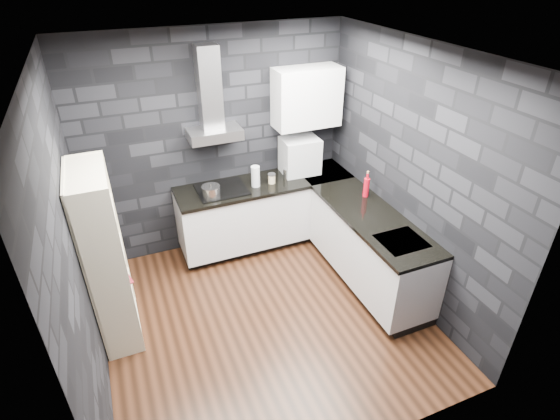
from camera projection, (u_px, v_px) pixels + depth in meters
ground at (266, 317)px, 4.66m from camera, size 3.20×3.20×0.00m
ceiling at (260, 54)px, 3.26m from camera, size 3.20×3.20×0.00m
wall_back at (216, 144)px, 5.25m from camera, size 3.20×0.05×2.70m
wall_front at (357, 334)px, 2.68m from camera, size 3.20×0.05×2.70m
wall_left at (70, 249)px, 3.43m from camera, size 0.05×3.20×2.70m
wall_right at (411, 177)px, 4.49m from camera, size 0.05×3.20×2.70m
toekick_back at (265, 237)px, 5.86m from camera, size 2.18×0.50×0.10m
toekick_right at (369, 276)px, 5.15m from camera, size 0.50×1.78×0.10m
counter_back_cab at (265, 211)px, 5.60m from camera, size 2.20×0.60×0.76m
counter_right_cab at (370, 248)px, 4.92m from camera, size 0.60×1.80×0.76m
counter_back_top at (265, 184)px, 5.39m from camera, size 2.20×0.62×0.04m
counter_right_top at (373, 218)px, 4.71m from camera, size 0.62×1.80×0.04m
counter_corner_top at (322, 172)px, 5.66m from camera, size 0.62×0.62×0.04m
hood_body at (215, 134)px, 4.97m from camera, size 0.60×0.34×0.12m
hood_chimney at (209, 88)px, 4.76m from camera, size 0.24×0.20×0.90m
upper_cabinet at (307, 97)px, 5.19m from camera, size 0.80×0.35×0.70m
cooktop at (222, 189)px, 5.20m from camera, size 0.58×0.50×0.01m
sink_rim at (402, 241)px, 4.31m from camera, size 0.44×0.40×0.01m
pot at (211, 192)px, 5.01m from camera, size 0.26×0.26×0.12m
glass_vase at (256, 176)px, 5.23m from camera, size 0.11×0.11×0.26m
storage_jar at (272, 179)px, 5.33m from camera, size 0.12×0.12×0.11m
utensil_crock at (287, 173)px, 5.45m from camera, size 0.11×0.11×0.12m
appliance_garage at (300, 156)px, 5.51m from camera, size 0.48×0.38×0.46m
red_bottle at (366, 188)px, 5.02m from camera, size 0.07×0.07×0.23m
bookshelf at (106, 258)px, 4.06m from camera, size 0.56×0.86×1.80m
fruit_bowl at (105, 258)px, 4.00m from camera, size 0.24×0.24×0.05m
book_red at (111, 275)px, 4.36m from camera, size 0.17×0.06×0.23m
book_second at (108, 271)px, 4.38m from camera, size 0.14×0.08×0.20m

